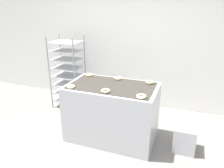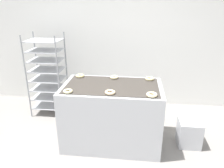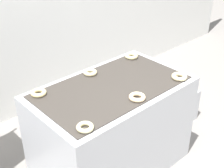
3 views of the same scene
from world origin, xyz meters
TOP-DOWN VIEW (x-y plane):
  - wall_back at (0.00, 2.12)m, footprint 8.00×0.05m
  - fryer_machine at (0.00, 0.67)m, footprint 1.41×0.84m
  - baking_rack_cart at (-1.29, 1.48)m, footprint 0.61×0.49m
  - glaze_bin at (1.15, 0.72)m, footprint 0.32×0.33m
  - donut_near_left at (-0.54, 0.36)m, footprint 0.12×0.12m
  - donut_near_center at (0.01, 0.38)m, footprint 0.14×0.14m
  - donut_near_right at (0.54, 0.36)m, footprint 0.14×0.14m
  - donut_far_left at (-0.54, 0.97)m, footprint 0.13×0.13m
  - donut_far_center at (-0.00, 0.96)m, footprint 0.13×0.13m
  - donut_far_right at (0.54, 0.96)m, footprint 0.13×0.13m

SIDE VIEW (x-z plane):
  - glaze_bin at x=1.15m, z-range 0.00..0.40m
  - fryer_machine at x=0.00m, z-range 0.00..0.93m
  - baking_rack_cart at x=-1.29m, z-range 0.01..1.53m
  - donut_near_left at x=-0.54m, z-range 0.93..0.96m
  - donut_near_center at x=0.01m, z-range 0.93..0.96m
  - donut_far_left at x=-0.54m, z-range 0.93..0.96m
  - donut_far_center at x=0.00m, z-range 0.93..0.96m
  - donut_far_right at x=0.54m, z-range 0.93..0.96m
  - donut_near_right at x=0.54m, z-range 0.93..0.97m
  - wall_back at x=0.00m, z-range 0.00..2.80m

